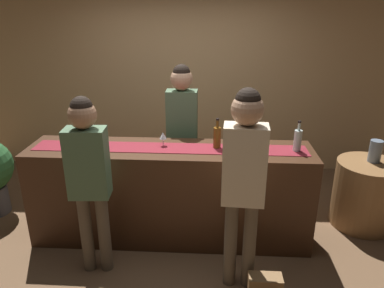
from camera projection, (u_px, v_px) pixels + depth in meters
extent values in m
plane|color=brown|center=(172.00, 235.00, 3.94)|extent=(10.00, 10.00, 0.00)
cube|color=tan|center=(184.00, 70.00, 5.20)|extent=(6.00, 0.12, 2.90)
cube|color=#3D2314|center=(171.00, 194.00, 3.76)|extent=(2.82, 0.60, 1.01)
cube|color=maroon|center=(170.00, 148.00, 3.58)|extent=(2.67, 0.28, 0.01)
cylinder|color=brown|center=(217.00, 138.00, 3.55)|extent=(0.07, 0.07, 0.21)
cylinder|color=brown|center=(217.00, 124.00, 3.50)|extent=(0.03, 0.03, 0.08)
cylinder|color=black|center=(218.00, 119.00, 3.49)|extent=(0.03, 0.03, 0.02)
cylinder|color=#194723|center=(246.00, 138.00, 3.54)|extent=(0.07, 0.07, 0.21)
cylinder|color=#194723|center=(247.00, 124.00, 3.49)|extent=(0.03, 0.03, 0.08)
cylinder|color=black|center=(247.00, 120.00, 3.47)|extent=(0.03, 0.03, 0.02)
cylinder|color=#B2C6C1|center=(298.00, 141.00, 3.47)|extent=(0.07, 0.07, 0.21)
cylinder|color=#B2C6C1|center=(299.00, 127.00, 3.42)|extent=(0.03, 0.03, 0.08)
cylinder|color=black|center=(300.00, 122.00, 3.41)|extent=(0.03, 0.03, 0.02)
cylinder|color=silver|center=(163.00, 146.00, 3.64)|extent=(0.06, 0.06, 0.00)
cylinder|color=silver|center=(163.00, 142.00, 3.62)|extent=(0.01, 0.01, 0.08)
cone|color=silver|center=(163.00, 136.00, 3.60)|extent=(0.07, 0.07, 0.06)
cylinder|color=silver|center=(73.00, 144.00, 3.70)|extent=(0.06, 0.06, 0.00)
cylinder|color=silver|center=(73.00, 140.00, 3.68)|extent=(0.01, 0.01, 0.08)
cone|color=silver|center=(72.00, 133.00, 3.66)|extent=(0.07, 0.07, 0.06)
cylinder|color=#26262B|center=(189.00, 178.00, 4.33)|extent=(0.11, 0.11, 0.81)
cylinder|color=#26262B|center=(176.00, 177.00, 4.34)|extent=(0.11, 0.11, 0.81)
cube|color=#4C6B4C|center=(182.00, 119.00, 4.07)|extent=(0.34, 0.20, 0.64)
sphere|color=tan|center=(182.00, 79.00, 3.92)|extent=(0.24, 0.24, 0.24)
sphere|color=black|center=(182.00, 73.00, 3.89)|extent=(0.19, 0.19, 0.19)
cylinder|color=brown|center=(231.00, 243.00, 3.13)|extent=(0.11, 0.11, 0.82)
cylinder|color=brown|center=(249.00, 245.00, 3.11)|extent=(0.11, 0.11, 0.82)
cube|color=beige|center=(244.00, 165.00, 2.86)|extent=(0.35, 0.22, 0.65)
sphere|color=tan|center=(247.00, 109.00, 2.70)|extent=(0.25, 0.25, 0.25)
sphere|color=black|center=(248.00, 100.00, 2.67)|extent=(0.19, 0.19, 0.19)
cylinder|color=brown|center=(87.00, 233.00, 3.31)|extent=(0.11, 0.11, 0.77)
cylinder|color=brown|center=(104.00, 233.00, 3.31)|extent=(0.11, 0.11, 0.77)
cube|color=#4C6B4C|center=(88.00, 163.00, 3.07)|extent=(0.35, 0.22, 0.61)
sphere|color=#9E7051|center=(82.00, 115.00, 2.92)|extent=(0.23, 0.23, 0.23)
sphere|color=black|center=(81.00, 107.00, 2.89)|extent=(0.18, 0.18, 0.18)
cylinder|color=olive|center=(365.00, 194.00, 4.03)|extent=(0.68, 0.68, 0.74)
cylinder|color=slate|center=(375.00, 151.00, 3.90)|extent=(0.13, 0.13, 0.24)
cube|color=olive|center=(265.00, 287.00, 3.06)|extent=(0.28, 0.14, 0.22)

